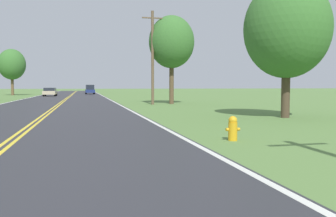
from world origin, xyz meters
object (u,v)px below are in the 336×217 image
Objects in this scene: tree_mid_treeline at (287,29)px; car_champagne_hatchback_approaching at (50,92)px; tree_right_cluster at (12,64)px; tree_far_back at (172,42)px; car_dark_blue_van_mid_near at (90,89)px; fire_hydrant at (233,128)px.

tree_mid_treeline is 1.88× the size of car_champagne_hatchback_approaching.
tree_right_cluster is 2.14× the size of car_champagne_hatchback_approaching.
tree_far_back is 30.55m from car_champagne_hatchback_approaching.
car_champagne_hatchback_approaching is (-15.01, 42.06, -3.72)m from tree_mid_treeline.
car_dark_blue_van_mid_near is (-8.71, 55.21, -3.51)m from tree_mid_treeline.
tree_mid_treeline is at bearing 48.48° from fire_hydrant.
tree_right_cluster reaches higher than car_dark_blue_van_mid_near.
tree_right_cluster reaches higher than fire_hydrant.
tree_mid_treeline is 53.93m from tree_right_cluster.
tree_far_back is at bearing -153.32° from car_champagne_hatchback_approaching.
car_champagne_hatchback_approaching is at bearing 109.64° from tree_mid_treeline.
tree_mid_treeline is 1.61× the size of car_dark_blue_van_mid_near.
tree_mid_treeline is 0.89× the size of tree_far_back.
tree_mid_treeline is at bearing -158.62° from car_champagne_hatchback_approaching.
car_champagne_hatchback_approaching is at bearing -27.18° from car_dark_blue_van_mid_near.
tree_right_cluster is 1.84× the size of car_dark_blue_van_mid_near.
tree_right_cluster is at bearing 106.11° from fire_hydrant.
tree_far_back is (3.38, 21.10, 5.09)m from fire_hydrant.
car_champagne_hatchback_approaching reaches higher than fire_hydrant.
fire_hydrant is 9.47m from tree_mid_treeline.
fire_hydrant is 61.69m from car_dark_blue_van_mid_near.
tree_mid_treeline is 14.91m from tree_far_back.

